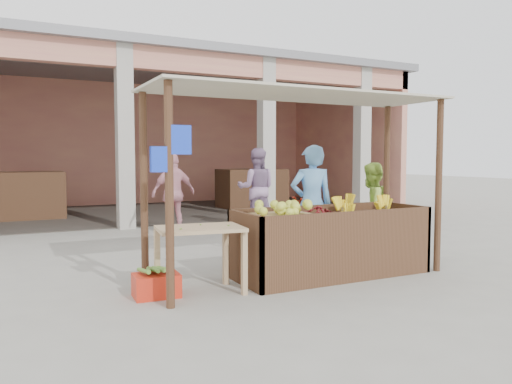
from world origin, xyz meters
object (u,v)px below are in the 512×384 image
side_table (200,239)px  motorcycle (274,221)px  fruit_stall (332,245)px  red_crate (156,285)px  vendor_green (371,206)px  vendor_blue (312,200)px

side_table → motorcycle: (2.21, 2.28, -0.19)m
fruit_stall → red_crate: bearing=179.3°
side_table → vendor_green: size_ratio=0.66×
side_table → vendor_blue: size_ratio=0.55×
vendor_blue → vendor_green: bearing=-158.8°
fruit_stall → motorcycle: 2.22m
fruit_stall → vendor_green: 1.70m
fruit_stall → red_crate: (-2.37, 0.03, -0.27)m
vendor_green → motorcycle: size_ratio=0.91×
vendor_green → motorcycle: 1.72m
fruit_stall → motorcycle: (0.33, 2.20, 0.05)m
red_crate → vendor_green: (3.77, 0.87, 0.65)m
red_crate → motorcycle: bearing=42.2°
red_crate → vendor_green: 3.92m
vendor_blue → side_table: bearing=40.5°
side_table → red_crate: size_ratio=2.05×
fruit_stall → vendor_blue: size_ratio=1.39×
vendor_blue → fruit_stall: bearing=93.0°
motorcycle → side_table: bearing=147.6°
vendor_green → vendor_blue: bearing=-14.0°
vendor_blue → motorcycle: bearing=-77.8°
fruit_stall → vendor_green: bearing=32.6°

